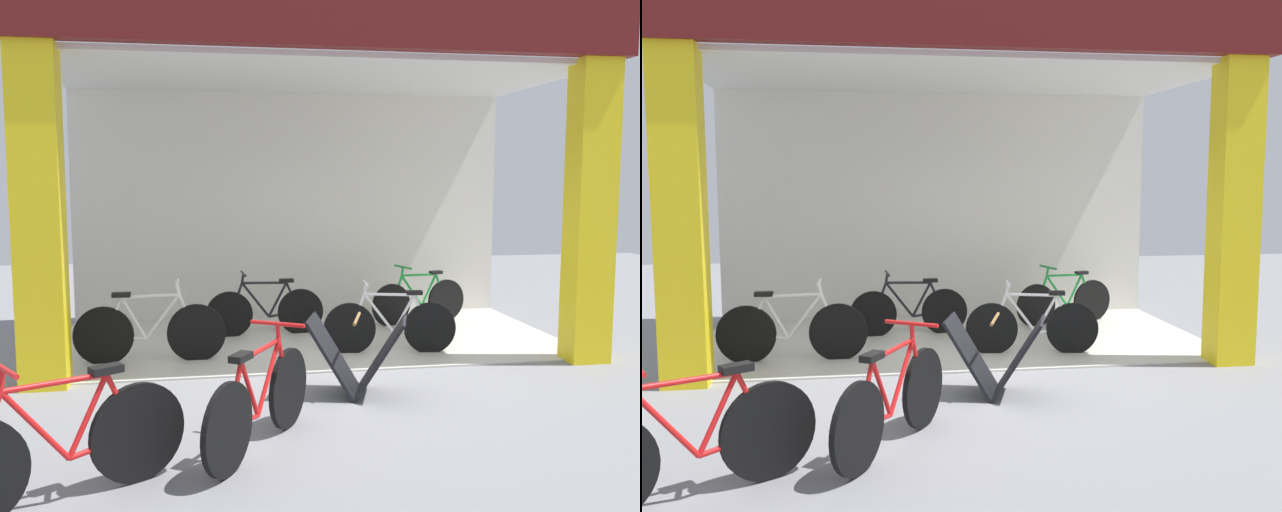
{
  "view_description": "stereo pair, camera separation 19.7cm",
  "coord_description": "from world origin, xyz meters",
  "views": [
    {
      "loc": [
        -1.38,
        -7.08,
        2.05
      ],
      "look_at": [
        0.0,
        0.78,
        1.15
      ],
      "focal_mm": 39.52,
      "sensor_mm": 36.0,
      "label": 1
    },
    {
      "loc": [
        -1.18,
        -7.11,
        2.05
      ],
      "look_at": [
        0.0,
        0.78,
        1.15
      ],
      "focal_mm": 39.52,
      "sensor_mm": 36.0,
      "label": 2
    }
  ],
  "objects": [
    {
      "name": "sandwich_board_sign",
      "position": [
        0.08,
        -0.77,
        0.37
      ],
      "size": [
        1.04,
        0.79,
        0.75
      ],
      "color": "black",
      "rests_on": "ground"
    },
    {
      "name": "bicycle_inside_0",
      "position": [
        0.81,
        0.66,
        0.34
      ],
      "size": [
        1.53,
        0.42,
        0.84
      ],
      "color": "black",
      "rests_on": "ground"
    },
    {
      "name": "bicycle_inside_1",
      "position": [
        1.67,
        2.25,
        0.33
      ],
      "size": [
        1.46,
        0.51,
        0.83
      ],
      "color": "black",
      "rests_on": "ground"
    },
    {
      "name": "bicycle_parked_0",
      "position": [
        -0.94,
        -1.96,
        0.37
      ],
      "size": [
        0.91,
        1.45,
        0.92
      ],
      "color": "black",
      "rests_on": "ground"
    },
    {
      "name": "bicycle_inside_2",
      "position": [
        -1.91,
        0.73,
        0.36
      ],
      "size": [
        1.65,
        0.45,
        0.91
      ],
      "color": "black",
      "rests_on": "ground"
    },
    {
      "name": "ground_plane",
      "position": [
        0.0,
        0.0,
        0.0
      ],
      "size": [
        20.36,
        20.36,
        0.0
      ],
      "primitive_type": "plane",
      "color": "gray",
      "rests_on": "ground"
    },
    {
      "name": "bicycle_inside_3",
      "position": [
        -0.53,
        1.84,
        0.34
      ],
      "size": [
        1.53,
        0.42,
        0.84
      ],
      "color": "black",
      "rests_on": "ground"
    },
    {
      "name": "shop_facade",
      "position": [
        0.0,
        1.64,
        2.2
      ],
      "size": [
        6.38,
        3.45,
        4.09
      ],
      "color": "beige",
      "rests_on": "ground"
    },
    {
      "name": "bicycle_parked_1",
      "position": [
        -2.24,
        -2.65,
        0.38
      ],
      "size": [
        1.5,
        0.95,
        0.95
      ],
      "color": "black",
      "rests_on": "ground"
    }
  ]
}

